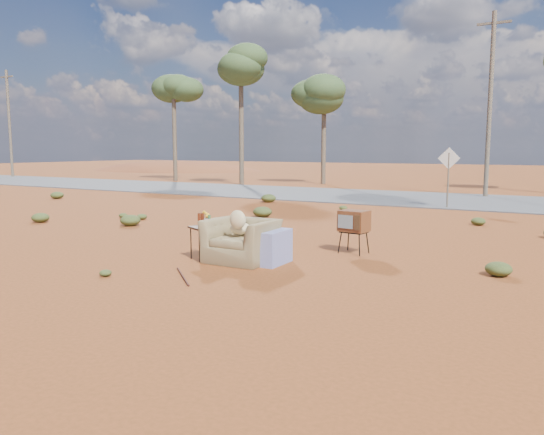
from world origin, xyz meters
The scene contains 14 objects.
ground centered at (0.00, 0.00, 0.00)m, with size 140.00×140.00×0.00m, color brown.
highway centered at (0.00, 15.00, 0.02)m, with size 140.00×7.00×0.04m, color #565659.
dirt_mound centered at (-30.00, 34.00, 0.00)m, with size 26.00×18.00×2.00m, color brown.
armchair centered at (0.20, 0.62, 0.51)m, with size 1.46×0.94×1.08m.
tv_unit centered at (1.65, 2.42, 0.66)m, with size 0.61×0.52×0.89m.
side_table centered at (-0.68, 0.44, 0.66)m, with size 0.59×0.59×0.91m.
rusty_bar centered at (-0.06, -0.95, 0.02)m, with size 0.03×0.03×1.28m, color #461C12.
road_sign centered at (1.50, 12.00, 1.50)m, with size 0.78×0.06×2.19m.
eucalyptus_far_left centered at (-18.00, 20.00, 5.94)m, with size 3.20×3.20×7.10m.
eucalyptus_left centered at (-12.00, 19.00, 6.92)m, with size 3.20×3.20×8.10m.
eucalyptus_near_left centered at (-8.00, 22.00, 5.45)m, with size 3.20×3.20×6.60m.
utility_pole_west centered at (-32.00, 17.50, 4.15)m, with size 1.40×0.20×8.00m.
utility_pole_center centered at (2.00, 17.50, 4.15)m, with size 1.40×0.20×8.00m.
scrub_patch centered at (-0.82, 4.41, 0.14)m, with size 17.49×8.07×0.33m.
Camera 1 is at (5.57, -7.69, 2.13)m, focal length 35.00 mm.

